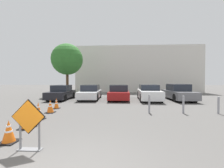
# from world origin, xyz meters

# --- Properties ---
(ground_plane) EXTENTS (96.00, 96.00, 0.00)m
(ground_plane) POSITION_xyz_m (0.00, 10.00, 0.00)
(ground_plane) COLOR #565451
(road_closed_sign) EXTENTS (0.92, 0.20, 1.37)m
(road_closed_sign) POSITION_xyz_m (-1.27, 1.18, 0.76)
(road_closed_sign) COLOR black
(road_closed_sign) RESTS_ON ground_plane
(traffic_cone_nearest) EXTENTS (0.49, 0.49, 0.67)m
(traffic_cone_nearest) POSITION_xyz_m (-2.19, 1.64, 0.32)
(traffic_cone_nearest) COLOR black
(traffic_cone_nearest) RESTS_ON ground_plane
(traffic_cone_second) EXTENTS (0.52, 0.52, 0.68)m
(traffic_cone_second) POSITION_xyz_m (-2.47, 2.94, 0.33)
(traffic_cone_second) COLOR black
(traffic_cone_second) RESTS_ON ground_plane
(traffic_cone_third) EXTENTS (0.53, 0.53, 0.82)m
(traffic_cone_third) POSITION_xyz_m (-2.73, 4.20, 0.40)
(traffic_cone_third) COLOR black
(traffic_cone_third) RESTS_ON ground_plane
(traffic_cone_fourth) EXTENTS (0.50, 0.50, 0.75)m
(traffic_cone_fourth) POSITION_xyz_m (-2.89, 5.73, 0.37)
(traffic_cone_fourth) COLOR black
(traffic_cone_fourth) RESTS_ON ground_plane
(traffic_cone_fifth) EXTENTS (0.41, 0.41, 0.70)m
(traffic_cone_fifth) POSITION_xyz_m (-3.09, 6.98, 0.34)
(traffic_cone_fifth) COLOR black
(traffic_cone_fifth) RESTS_ON ground_plane
(parked_car_nearest) EXTENTS (1.89, 4.23, 1.40)m
(parked_car_nearest) POSITION_xyz_m (-4.68, 11.71, 0.64)
(parked_car_nearest) COLOR black
(parked_car_nearest) RESTS_ON ground_plane
(parked_car_second) EXTENTS (1.97, 4.57, 1.41)m
(parked_car_second) POSITION_xyz_m (-1.86, 12.02, 0.66)
(parked_car_second) COLOR silver
(parked_car_second) RESTS_ON ground_plane
(parked_car_third) EXTENTS (1.95, 4.07, 1.42)m
(parked_car_third) POSITION_xyz_m (0.95, 11.75, 0.65)
(parked_car_third) COLOR maroon
(parked_car_third) RESTS_ON ground_plane
(parked_car_fourth) EXTENTS (2.02, 4.73, 1.45)m
(parked_car_fourth) POSITION_xyz_m (3.77, 11.62, 0.69)
(parked_car_fourth) COLOR white
(parked_car_fourth) RESTS_ON ground_plane
(parked_car_fifth) EXTENTS (1.99, 4.59, 1.51)m
(parked_car_fifth) POSITION_xyz_m (6.58, 11.90, 0.70)
(parked_car_fifth) COLOR slate
(parked_car_fifth) RESTS_ON ground_plane
(bollard_nearest) EXTENTS (0.12, 0.12, 1.07)m
(bollard_nearest) POSITION_xyz_m (2.77, 5.99, 0.56)
(bollard_nearest) COLOR gray
(bollard_nearest) RESTS_ON ground_plane
(bollard_second) EXTENTS (0.12, 0.12, 1.01)m
(bollard_second) POSITION_xyz_m (4.66, 5.99, 0.53)
(bollard_second) COLOR gray
(bollard_second) RESTS_ON ground_plane
(bollard_third) EXTENTS (0.12, 0.12, 0.97)m
(bollard_third) POSITION_xyz_m (6.55, 5.99, 0.51)
(bollard_third) COLOR gray
(bollard_third) RESTS_ON ground_plane
(building_facade_backdrop) EXTENTS (19.68, 5.00, 7.25)m
(building_facade_backdrop) POSITION_xyz_m (3.81, 22.97, 3.62)
(building_facade_backdrop) COLOR beige
(building_facade_backdrop) RESTS_ON ground_plane
(street_tree_behind_lot) EXTENTS (3.78, 3.78, 6.31)m
(street_tree_behind_lot) POSITION_xyz_m (-5.40, 15.33, 4.41)
(street_tree_behind_lot) COLOR #513823
(street_tree_behind_lot) RESTS_ON ground_plane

